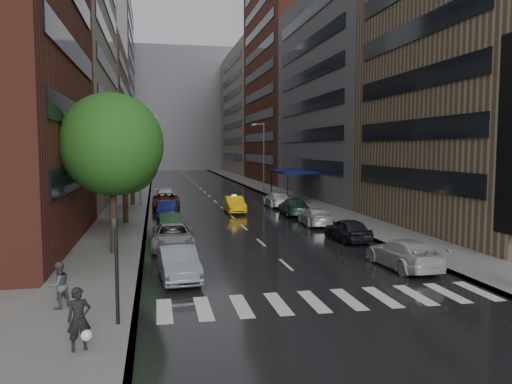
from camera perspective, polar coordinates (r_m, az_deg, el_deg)
ground at (r=21.51m, az=6.23°, el=-10.69°), size 220.00×220.00×0.00m
road at (r=70.24m, az=-6.22°, el=0.28°), size 14.00×140.00×0.01m
sidewalk_left at (r=70.00m, az=-13.58°, el=0.21°), size 4.00×140.00×0.15m
sidewalk_right at (r=71.61m, az=0.97°, el=0.46°), size 4.00×140.00×0.15m
crosswalk at (r=19.76m, az=8.60°, el=-12.12°), size 13.15×2.80×0.01m
buildings_left at (r=79.63m, az=-18.00°, el=12.15°), size 8.00×108.00×38.00m
buildings_right at (r=79.87m, az=4.22°, el=11.67°), size 8.05×109.10×36.00m
building_far at (r=138.23m, az=-8.89°, el=9.23°), size 40.00×14.00×32.00m
tree_near at (r=27.84m, az=-16.18°, el=5.23°), size 5.51×5.51×8.78m
tree_mid at (r=38.88m, az=-14.83°, el=4.56°), size 5.14×5.14×8.19m
tree_far at (r=51.33m, az=-14.00°, el=4.08°), size 4.66×4.66×7.43m
taxi at (r=44.98m, az=-2.50°, el=-1.44°), size 1.60×4.50×1.48m
parked_cars_left at (r=39.66m, az=-10.00°, el=-2.39°), size 2.56×35.44×1.52m
parked_cars_right at (r=37.91m, az=6.71°, el=-2.71°), size 2.50×30.85×1.49m
ped_bag_walker at (r=15.24m, az=-19.53°, el=-13.62°), size 0.76×0.61×1.80m
ped_black_umbrella at (r=19.17m, az=-21.65°, el=-8.71°), size 1.02×1.02×2.09m
traffic_light at (r=16.71m, az=-15.66°, el=-7.58°), size 0.18×0.15×3.45m
street_lamp_left at (r=49.74m, az=-13.06°, el=3.85°), size 1.74×0.22×9.00m
street_lamp_right at (r=66.23m, az=0.82°, el=4.25°), size 1.74×0.22×9.00m
awning at (r=56.88m, az=4.20°, el=2.34°), size 4.00×8.00×3.12m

